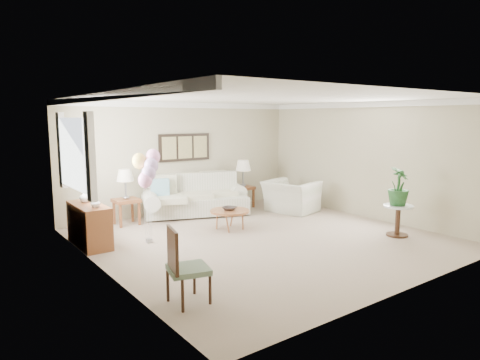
{
  "coord_description": "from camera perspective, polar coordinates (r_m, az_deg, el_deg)",
  "views": [
    {
      "loc": [
        -4.98,
        -6.02,
        2.25
      ],
      "look_at": [
        -0.1,
        0.6,
        1.05
      ],
      "focal_mm": 32.0,
      "sensor_mm": 36.0,
      "label": 1
    }
  ],
  "objects": [
    {
      "name": "armchair",
      "position": [
        10.35,
        6.83,
        -2.19
      ],
      "size": [
        1.25,
        1.36,
        0.75
      ],
      "primitive_type": "imported",
      "rotation": [
        0.0,
        0.0,
        1.81
      ],
      "color": "beige",
      "rests_on": "ground"
    },
    {
      "name": "lamp_left",
      "position": [
        9.25,
        -15.06,
        0.49
      ],
      "size": [
        0.36,
        0.36,
        0.63
      ],
      "color": "gray",
      "rests_on": "end_table_left"
    },
    {
      "name": "end_table_right",
      "position": [
        10.82,
        0.42,
        -1.31
      ],
      "size": [
        0.49,
        0.44,
        0.53
      ],
      "color": "brown",
      "rests_on": "ground"
    },
    {
      "name": "sofa",
      "position": [
        10.03,
        -6.09,
        -2.5
      ],
      "size": [
        2.9,
        1.71,
        0.96
      ],
      "color": "beige",
      "rests_on": "ground"
    },
    {
      "name": "decor_bowl",
      "position": [
        8.63,
        -1.41,
        -3.82
      ],
      "size": [
        0.37,
        0.37,
        0.07
      ],
      "primitive_type": "imported",
      "rotation": [
        0.0,
        0.0,
        0.41
      ],
      "color": "#2C2421",
      "rests_on": "coffee_table"
    },
    {
      "name": "end_table_left",
      "position": [
        9.34,
        -14.93,
        -2.99
      ],
      "size": [
        0.51,
        0.46,
        0.56
      ],
      "color": "brown",
      "rests_on": "ground"
    },
    {
      "name": "potted_plant",
      "position": [
        8.62,
        20.4,
        -0.81
      ],
      "size": [
        0.49,
        0.49,
        0.72
      ],
      "primitive_type": "imported",
      "rotation": [
        0.0,
        0.0,
        0.25
      ],
      "color": "#1E431A",
      "rests_on": "side_table"
    },
    {
      "name": "room_shell",
      "position": [
        7.84,
        2.17,
        3.74
      ],
      "size": [
        6.04,
        6.04,
        2.6
      ],
      "color": "#B9B094",
      "rests_on": "ground"
    },
    {
      "name": "lamp_right",
      "position": [
        10.73,
        0.43,
        1.83
      ],
      "size": [
        0.38,
        0.38,
        0.67
      ],
      "color": "gray",
      "rests_on": "end_table_right"
    },
    {
      "name": "ground_plane",
      "position": [
        8.13,
        3.13,
        -7.78
      ],
      "size": [
        6.0,
        6.0,
        0.0
      ],
      "primitive_type": "plane",
      "color": "#A08D7A"
    },
    {
      "name": "side_table",
      "position": [
        8.72,
        20.33,
        -4.12
      ],
      "size": [
        0.55,
        0.55,
        0.6
      ],
      "color": "silver",
      "rests_on": "ground"
    },
    {
      "name": "coffee_table",
      "position": [
        8.66,
        -1.37,
        -4.23
      ],
      "size": [
        0.8,
        0.8,
        0.4
      ],
      "color": "#9E643F",
      "rests_on": "ground"
    },
    {
      "name": "vase_white",
      "position": [
        7.64,
        -18.71,
        -2.88
      ],
      "size": [
        0.17,
        0.17,
        0.17
      ],
      "primitive_type": "imported",
      "rotation": [
        0.0,
        0.0,
        0.04
      ],
      "color": "silver",
      "rests_on": "credenza"
    },
    {
      "name": "credenza",
      "position": [
        8.06,
        -19.46,
        -5.66
      ],
      "size": [
        0.46,
        1.2,
        0.74
      ],
      "color": "brown",
      "rests_on": "ground"
    },
    {
      "name": "balloon_cluster",
      "position": [
        7.74,
        -12.23,
        1.61
      ],
      "size": [
        0.47,
        0.48,
        1.7
      ],
      "color": "gray",
      "rests_on": "ground"
    },
    {
      "name": "accent_chair",
      "position": [
        5.28,
        -7.59,
        -11.11
      ],
      "size": [
        0.57,
        0.57,
        0.96
      ],
      "color": "gray",
      "rests_on": "ground"
    },
    {
      "name": "vase_sage",
      "position": [
        8.19,
        -19.97,
        -2.08
      ],
      "size": [
        0.24,
        0.24,
        0.21
      ],
      "primitive_type": "imported",
      "rotation": [
        0.0,
        0.0,
        0.25
      ],
      "color": "#BABABA",
      "rests_on": "credenza"
    },
    {
      "name": "wall_art_triptych",
      "position": [
        10.29,
        -7.38,
        4.34
      ],
      "size": [
        1.35,
        0.06,
        0.65
      ],
      "color": "black",
      "rests_on": "ground"
    }
  ]
}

